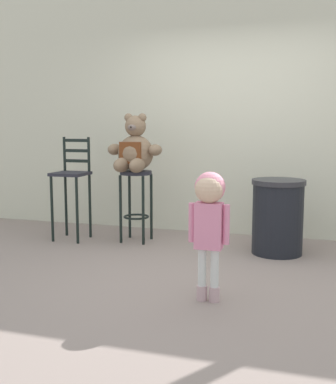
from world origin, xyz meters
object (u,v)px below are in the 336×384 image
object	(u,v)px
teddy_bear	(135,150)
child_walking	(209,208)
bar_stool_with_teddy	(136,192)
trash_bin	(278,217)
bar_chair_empty	(72,181)

from	to	relation	value
teddy_bear	child_walking	bearing A→B (deg)	-52.61
bar_stool_with_teddy	teddy_bear	world-z (taller)	teddy_bear
child_walking	trash_bin	xyz separation A→B (m)	(0.38, 1.54, -0.32)
child_walking	bar_chair_empty	xyz separation A→B (m)	(-1.96, 1.49, -0.03)
bar_chair_empty	child_walking	bearing A→B (deg)	-37.34
bar_stool_with_teddy	child_walking	size ratio (longest dim) A/B	0.83
teddy_bear	bar_chair_empty	world-z (taller)	teddy_bear
teddy_bear	child_walking	distance (m)	2.02
teddy_bear	trash_bin	bearing A→B (deg)	-1.43
teddy_bear	bar_chair_empty	xyz separation A→B (m)	(-0.75, -0.09, -0.36)
bar_stool_with_teddy	bar_chair_empty	size ratio (longest dim) A/B	0.68
bar_stool_with_teddy	trash_bin	bearing A→B (deg)	-2.61
teddy_bear	trash_bin	world-z (taller)	teddy_bear
teddy_bear	bar_chair_empty	bearing A→B (deg)	-173.21
child_walking	trash_bin	bearing A→B (deg)	149.81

